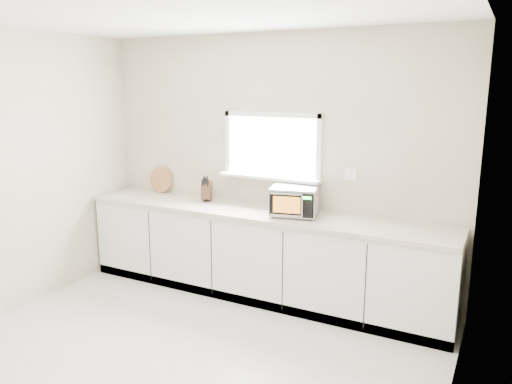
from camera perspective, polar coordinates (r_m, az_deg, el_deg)
The scene contains 8 objects.
ground at distance 4.13m, azimuth -11.14°, elevation -20.01°, with size 4.00×4.00×0.00m, color beige.
back_wall at distance 5.25m, azimuth 1.91°, elevation 3.26°, with size 4.00×0.17×2.70m.
cabinets at distance 5.23m, azimuth 0.41°, elevation -7.25°, with size 3.92×0.60×0.88m, color silver.
countertop at distance 5.08m, azimuth 0.36°, elevation -2.39°, with size 3.92×0.64×0.04m, color beige.
microwave at distance 4.88m, azimuth 4.41°, elevation -1.00°, with size 0.51×0.44×0.29m.
knife_block at distance 5.50m, azimuth -5.66°, elevation 0.23°, with size 0.16×0.22×0.29m.
cutting_board at distance 6.02m, azimuth -10.82°, elevation 1.40°, with size 0.31×0.31×0.02m, color #B07C44.
coffee_grinder at distance 4.97m, azimuth 6.23°, elevation -1.45°, with size 0.12×0.12×0.19m.
Camera 1 is at (2.24, -2.68, 2.20)m, focal length 35.00 mm.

